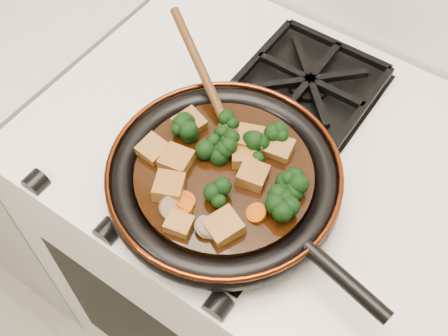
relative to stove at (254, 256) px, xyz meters
The scene contains 33 objects.
stove is the anchor object (origin of this frame).
burner_grate_front 0.48m from the stove, 90.00° to the right, with size 0.23×0.23×0.03m, color black, non-canonical shape.
burner_grate_back 0.48m from the stove, 90.00° to the left, with size 0.23×0.23×0.03m, color black, non-canonical shape.
skillet 0.51m from the stove, 88.42° to the right, with size 0.48×0.35×0.05m.
braising_sauce 0.51m from the stove, 89.33° to the right, with size 0.27×0.27×0.02m, color black.
tofu_cube_0 0.57m from the stove, 89.30° to the right, with size 0.04×0.03×0.02m, color brown.
tofu_cube_1 0.52m from the stove, 43.65° to the right, with size 0.04×0.04×0.02m, color brown.
tofu_cube_2 0.52m from the stove, 81.55° to the right, with size 0.04×0.03×0.02m, color brown.
tofu_cube_3 0.56m from the stove, 74.54° to the right, with size 0.04×0.05×0.02m, color brown.
tofu_cube_4 0.53m from the stove, 136.77° to the right, with size 0.04×0.04×0.02m, color brown.
tofu_cube_5 0.52m from the stove, 85.53° to the right, with size 0.04×0.04×0.02m, color brown.
tofu_cube_6 0.54m from the stove, 113.00° to the right, with size 0.04×0.04×0.02m, color brown.
tofu_cube_7 0.53m from the stove, 69.21° to the right, with size 0.04×0.04×0.02m, color brown.
tofu_cube_8 0.56m from the stove, 102.96° to the right, with size 0.04×0.04×0.02m, color brown.
tofu_cube_9 0.55m from the stove, 124.16° to the right, with size 0.04×0.04×0.02m, color brown.
broccoli_floret_0 0.53m from the stove, 121.88° to the right, with size 0.05×0.05×0.05m, color black, non-canonical shape.
broccoli_floret_1 0.54m from the stove, 48.49° to the right, with size 0.06×0.06×0.05m, color black, non-canonical shape.
broccoli_floret_2 0.55m from the stove, 83.13° to the right, with size 0.05×0.05×0.05m, color black, non-canonical shape.
broccoli_floret_3 0.54m from the stove, 44.11° to the right, with size 0.06×0.06×0.05m, color black, non-canonical shape.
broccoli_floret_4 0.52m from the stove, 49.71° to the right, with size 0.06×0.06×0.05m, color black, non-canonical shape.
broccoli_floret_5 0.52m from the stove, 72.13° to the right, with size 0.06×0.06×0.05m, color black, non-canonical shape.
broccoli_floret_6 0.54m from the stove, 129.65° to the right, with size 0.06×0.06×0.05m, color black, non-canonical shape.
broccoli_floret_7 0.55m from the stove, 51.76° to the right, with size 0.06×0.06×0.06m, color black, non-canonical shape.
broccoli_floret_8 0.53m from the stove, 103.76° to the right, with size 0.06×0.06×0.05m, color black, non-canonical shape.
broccoli_floret_9 0.53m from the stove, 104.07° to the right, with size 0.05×0.05×0.05m, color black, non-canonical shape.
carrot_coin_0 0.55m from the stove, 92.48° to the right, with size 0.03×0.03×0.01m, color #B04304.
carrot_coin_1 0.53m from the stove, 136.88° to the right, with size 0.03×0.03×0.01m, color #B04304.
carrot_coin_2 0.55m from the stove, 94.42° to the right, with size 0.03×0.03×0.01m, color #B04304.
carrot_coin_3 0.54m from the stove, 63.13° to the right, with size 0.03×0.03×0.01m, color #B04304.
mushroom_slice_0 0.56m from the stove, 78.86° to the right, with size 0.03×0.03×0.01m, color #7F6649.
mushroom_slice_1 0.56m from the stove, 80.66° to the right, with size 0.03×0.03×0.01m, color #7F6649.
mushroom_slice_2 0.56m from the stove, 95.74° to the right, with size 0.03×0.03×0.01m, color #7F6649.
wooden_spoon 0.54m from the stove, 159.34° to the right, with size 0.14×0.10×0.23m.
Camera 1 is at (0.26, 1.19, 1.65)m, focal length 45.00 mm.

